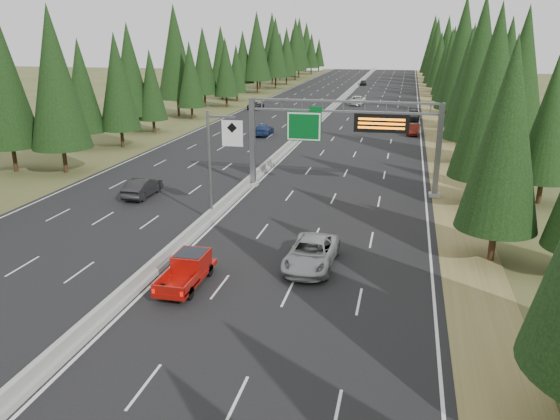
{
  "coord_description": "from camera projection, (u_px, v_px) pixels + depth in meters",
  "views": [
    {
      "loc": [
        13.46,
        -10.89,
        13.1
      ],
      "look_at": [
        6.32,
        20.0,
        2.87
      ],
      "focal_mm": 35.0,
      "sensor_mm": 36.0,
      "label": 1
    }
  ],
  "objects": [
    {
      "name": "hov_sign_pole",
      "position": [
        217.0,
        159.0,
        38.58
      ],
      "size": [
        2.8,
        0.5,
        8.0
      ],
      "color": "slate",
      "rests_on": "road"
    },
    {
      "name": "car_onc_far",
      "position": [
        256.0,
        105.0,
        99.62
      ],
      "size": [
        2.36,
        4.71,
        1.28
      ],
      "primitive_type": "imported",
      "rotation": [
        0.0,
        0.0,
        3.09
      ],
      "color": "black",
      "rests_on": "road"
    },
    {
      "name": "median_barrier",
      "position": [
        324.0,
        114.0,
        91.05
      ],
      "size": [
        0.7,
        260.0,
        0.85
      ],
      "color": "gray",
      "rests_on": "road"
    },
    {
      "name": "shoulder_left",
      "position": [
        223.0,
        113.0,
        94.99
      ],
      "size": [
        3.6,
        260.0,
        0.06
      ],
      "primitive_type": "cube",
      "color": "#414B23",
      "rests_on": "ground"
    },
    {
      "name": "road",
      "position": [
        324.0,
        116.0,
        91.17
      ],
      "size": [
        32.0,
        260.0,
        0.08
      ],
      "primitive_type": "cube",
      "color": "black",
      "rests_on": "ground"
    },
    {
      "name": "car_onc_white",
      "position": [
        314.0,
        111.0,
        92.7
      ],
      "size": [
        1.8,
        3.99,
        1.33
      ],
      "primitive_type": "imported",
      "rotation": [
        0.0,
        0.0,
        3.2
      ],
      "color": "white",
      "rests_on": "road"
    },
    {
      "name": "tree_row_left",
      "position": [
        175.0,
        59.0,
        84.52
      ],
      "size": [
        12.1,
        245.18,
        18.82
      ],
      "color": "black",
      "rests_on": "ground"
    },
    {
      "name": "car_ahead_dkgrey",
      "position": [
        413.0,
        115.0,
        86.8
      ],
      "size": [
        2.46,
        5.5,
        1.57
      ],
      "primitive_type": "imported",
      "rotation": [
        0.0,
        0.0,
        -0.05
      ],
      "color": "black",
      "rests_on": "road"
    },
    {
      "name": "car_ahead_dkred",
      "position": [
        413.0,
        129.0,
        74.05
      ],
      "size": [
        1.86,
        4.44,
        1.43
      ],
      "primitive_type": "imported",
      "rotation": [
        0.0,
        0.0,
        -0.08
      ],
      "color": "#56140C",
      "rests_on": "road"
    },
    {
      "name": "car_onc_blue",
      "position": [
        264.0,
        130.0,
        73.71
      ],
      "size": [
        2.32,
        5.21,
        1.48
      ],
      "primitive_type": "imported",
      "rotation": [
        0.0,
        0.0,
        3.19
      ],
      "color": "navy",
      "rests_on": "road"
    },
    {
      "name": "car_onc_near",
      "position": [
        143.0,
        187.0,
        45.78
      ],
      "size": [
        1.75,
        4.79,
        1.57
      ],
      "primitive_type": "imported",
      "rotation": [
        0.0,
        0.0,
        3.16
      ],
      "color": "black",
      "rests_on": "road"
    },
    {
      "name": "shoulder_right",
      "position": [
        434.0,
        120.0,
        87.36
      ],
      "size": [
        3.6,
        260.0,
        0.06
      ],
      "primitive_type": "cube",
      "color": "olive",
      "rests_on": "ground"
    },
    {
      "name": "silver_minivan",
      "position": [
        311.0,
        253.0,
        31.93
      ],
      "size": [
        2.83,
        5.85,
        1.6
      ],
      "primitive_type": "imported",
      "rotation": [
        0.0,
        0.0,
        -0.03
      ],
      "color": "#A8A9AD",
      "rests_on": "road"
    },
    {
      "name": "red_pickup",
      "position": [
        189.0,
        267.0,
        29.78
      ],
      "size": [
        1.78,
        4.97,
        1.62
      ],
      "color": "black",
      "rests_on": "road"
    },
    {
      "name": "car_ahead_white",
      "position": [
        357.0,
        100.0,
        105.5
      ],
      "size": [
        3.24,
        6.13,
        1.64
      ],
      "primitive_type": "imported",
      "rotation": [
        0.0,
        0.0,
        -0.09
      ],
      "color": "white",
      "rests_on": "road"
    },
    {
      "name": "car_ahead_green",
      "position": [
        370.0,
        124.0,
        77.98
      ],
      "size": [
        2.17,
        4.64,
        1.54
      ],
      "primitive_type": "imported",
      "rotation": [
        0.0,
        0.0,
        0.08
      ],
      "color": "#12501F",
      "rests_on": "road"
    },
    {
      "name": "tree_row_right",
      "position": [
        472.0,
        64.0,
        75.15
      ],
      "size": [
        11.57,
        243.86,
        18.59
      ],
      "color": "black",
      "rests_on": "ground"
    },
    {
      "name": "sign_gantry",
      "position": [
        350.0,
        132.0,
        45.82
      ],
      "size": [
        16.75,
        0.98,
        7.8
      ],
      "color": "slate",
      "rests_on": "road"
    },
    {
      "name": "car_ahead_far",
      "position": [
        363.0,
        83.0,
        146.34
      ],
      "size": [
        1.66,
        4.03,
        1.37
      ],
      "primitive_type": "imported",
      "rotation": [
        0.0,
        0.0,
        0.01
      ],
      "color": "black",
      "rests_on": "road"
    }
  ]
}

